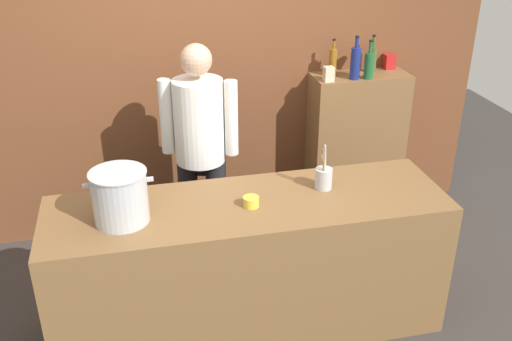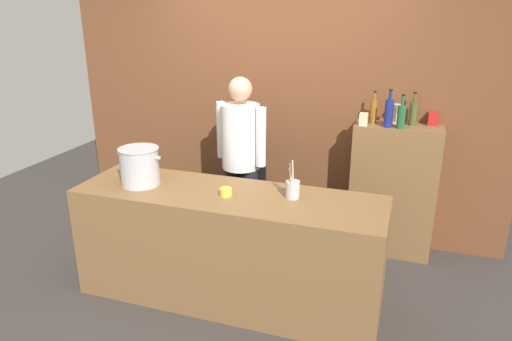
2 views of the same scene
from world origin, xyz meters
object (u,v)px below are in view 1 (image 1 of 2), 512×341
(stockpot_large, at_px, (120,197))
(spice_tin_red, at_px, (389,61))
(spice_tin_cream, at_px, (329,74))
(wine_bottle_green, at_px, (369,65))
(chef, at_px, (200,144))
(wine_glass_wide, at_px, (356,57))
(butter_jar, at_px, (251,202))
(wine_bottle_olive, at_px, (372,58))
(utensil_crock, at_px, (324,178))
(wine_bottle_amber, at_px, (333,62))
(wine_bottle_cobalt, at_px, (355,63))

(stockpot_large, xyz_separation_m, spice_tin_red, (2.15, 1.34, 0.25))
(spice_tin_cream, bearing_deg, spice_tin_red, 19.27)
(spice_tin_red, height_order, spice_tin_cream, spice_tin_red)
(wine_bottle_green, relative_size, spice_tin_cream, 2.71)
(chef, height_order, wine_glass_wide, chef)
(chef, height_order, spice_tin_red, chef)
(butter_jar, bearing_deg, wine_glass_wide, 49.13)
(stockpot_large, relative_size, wine_bottle_green, 1.26)
(chef, height_order, wine_bottle_green, chef)
(wine_bottle_olive, bearing_deg, wine_bottle_green, -120.54)
(utensil_crock, bearing_deg, wine_bottle_amber, 68.77)
(stockpot_large, height_order, wine_bottle_amber, wine_bottle_amber)
(chef, distance_m, spice_tin_cream, 1.13)
(utensil_crock, xyz_separation_m, wine_glass_wide, (0.64, 1.17, 0.40))
(chef, relative_size, stockpot_large, 4.46)
(wine_bottle_green, bearing_deg, wine_bottle_olive, 59.46)
(wine_bottle_olive, distance_m, wine_bottle_amber, 0.34)
(chef, distance_m, stockpot_large, 0.98)
(wine_bottle_amber, height_order, spice_tin_red, wine_bottle_amber)
(wine_glass_wide, bearing_deg, wine_bottle_amber, -168.98)
(stockpot_large, bearing_deg, chef, 55.91)
(butter_jar, xyz_separation_m, wine_glass_wide, (1.12, 1.29, 0.44))
(stockpot_large, distance_m, utensil_crock, 1.21)
(wine_bottle_green, distance_m, spice_tin_red, 0.34)
(chef, distance_m, spice_tin_red, 1.72)
(spice_tin_red, bearing_deg, wine_glass_wide, -170.69)
(wine_bottle_green, relative_size, wine_bottle_cobalt, 0.90)
(wine_bottle_olive, xyz_separation_m, wine_bottle_amber, (-0.34, -0.03, 0.00))
(wine_bottle_green, relative_size, wine_glass_wide, 1.69)
(wine_bottle_amber, xyz_separation_m, spice_tin_red, (0.51, 0.09, -0.05))
(wine_glass_wide, distance_m, spice_tin_cream, 0.32)
(spice_tin_red, bearing_deg, butter_jar, -136.74)
(wine_bottle_green, bearing_deg, spice_tin_red, 38.87)
(stockpot_large, distance_m, wine_glass_wide, 2.27)
(utensil_crock, distance_m, wine_bottle_amber, 1.27)
(stockpot_large, xyz_separation_m, spice_tin_cream, (1.57, 1.14, 0.24))
(chef, relative_size, wine_bottle_green, 5.64)
(wine_bottle_green, height_order, spice_tin_cream, wine_bottle_green)
(butter_jar, relative_size, wine_bottle_amber, 0.32)
(wine_bottle_olive, bearing_deg, utensil_crock, -123.62)
(wine_bottle_green, distance_m, spice_tin_cream, 0.32)
(butter_jar, distance_m, spice_tin_cream, 1.46)
(chef, relative_size, wine_bottle_olive, 5.69)
(wine_bottle_olive, bearing_deg, wine_glass_wide, 178.08)
(wine_bottle_green, xyz_separation_m, spice_tin_red, (0.26, 0.21, -0.05))
(wine_glass_wide, bearing_deg, spice_tin_cream, -150.63)
(butter_jar, relative_size, spice_tin_red, 0.80)
(butter_jar, xyz_separation_m, wine_bottle_cobalt, (1.05, 1.14, 0.43))
(wine_bottle_green, xyz_separation_m, wine_glass_wide, (-0.04, 0.16, 0.02))
(wine_bottle_olive, xyz_separation_m, wine_glass_wide, (-0.14, 0.00, 0.02))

